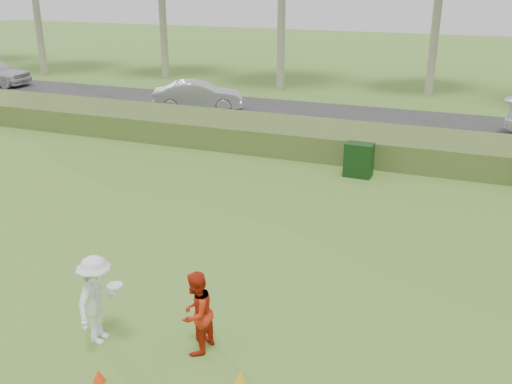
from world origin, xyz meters
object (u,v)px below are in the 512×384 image
at_px(player_white, 97,300).
at_px(cone_orange, 99,376).
at_px(utility_cabinet, 359,160).
at_px(car_mid, 198,96).
at_px(player_red, 196,313).
at_px(cone_yellow, 240,377).

height_order(player_white, cone_orange, player_white).
bearing_deg(utility_cabinet, car_mid, 145.88).
xyz_separation_m(cone_orange, car_mid, (-7.31, 17.88, 0.63)).
xyz_separation_m(player_red, cone_orange, (-1.09, -1.30, -0.64)).
height_order(player_white, car_mid, player_white).
bearing_deg(utility_cabinet, player_white, -101.15).
relative_size(player_red, car_mid, 0.36).
relative_size(player_red, utility_cabinet, 1.37).
relative_size(cone_orange, car_mid, 0.05).
bearing_deg(player_white, player_red, -84.75).
relative_size(player_white, cone_yellow, 7.31).
bearing_deg(utility_cabinet, cone_orange, -96.99).
height_order(player_red, utility_cabinet, player_red).
relative_size(player_red, cone_orange, 6.66).
distance_m(player_white, cone_yellow, 2.83).
bearing_deg(cone_yellow, car_mid, 118.85).
distance_m(player_red, cone_orange, 1.81).
bearing_deg(player_white, car_mid, 15.13).
bearing_deg(cone_orange, player_white, 123.99).
relative_size(utility_cabinet, car_mid, 0.26).
distance_m(player_white, utility_cabinet, 10.69).
bearing_deg(cone_yellow, player_white, 177.02).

